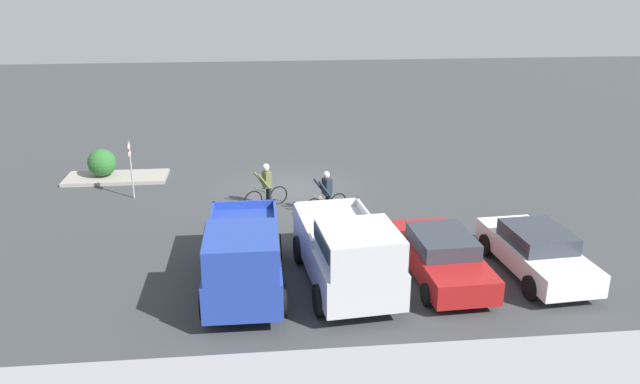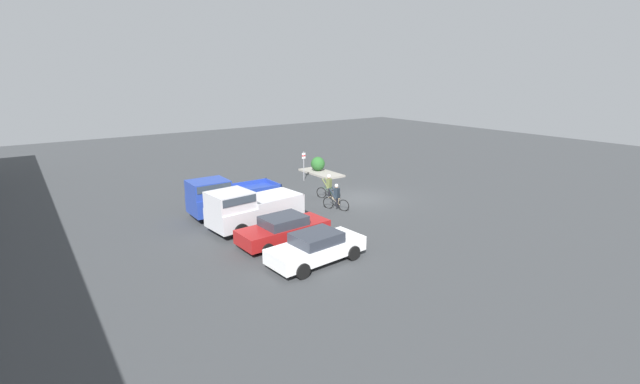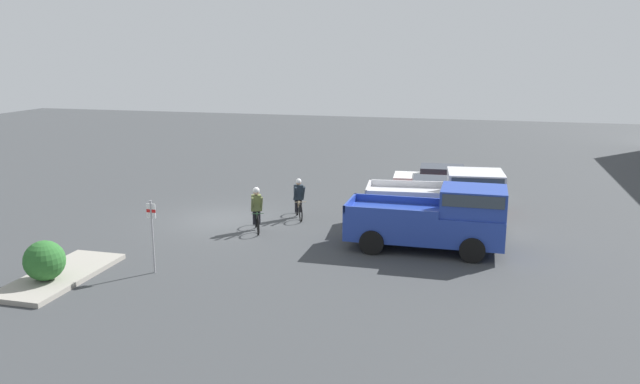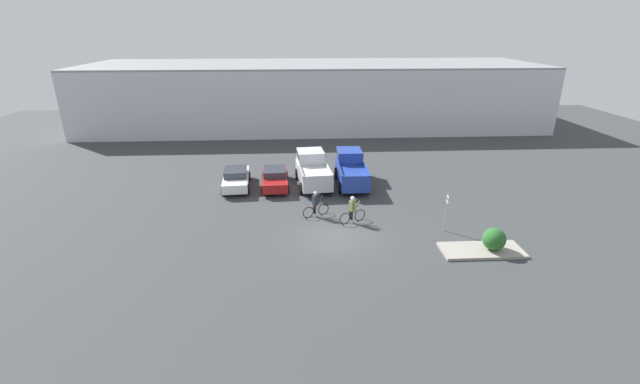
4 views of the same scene
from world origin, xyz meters
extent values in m
plane|color=#383A3D|center=(0.00, 0.00, 0.00)|extent=(80.00, 80.00, 0.00)
cube|color=silver|center=(0.00, 29.31, 3.40)|extent=(50.59, 14.62, 6.79)
cube|color=gray|center=(0.00, 29.31, 6.89)|extent=(50.59, 14.62, 0.20)
cube|color=white|center=(-6.54, 8.19, 0.61)|extent=(2.06, 4.56, 0.64)
cube|color=#2D333D|center=(-6.54, 8.19, 1.16)|extent=(1.71, 2.11, 0.46)
cylinder|color=black|center=(-7.51, 9.55, 0.34)|extent=(0.23, 0.68, 0.67)
cylinder|color=black|center=(-5.77, 9.68, 0.34)|extent=(0.23, 0.68, 0.67)
cylinder|color=black|center=(-7.31, 6.71, 0.34)|extent=(0.23, 0.68, 0.67)
cylinder|color=black|center=(-5.57, 6.84, 0.34)|extent=(0.23, 0.68, 0.67)
cube|color=maroon|center=(-3.74, 8.19, 0.59)|extent=(1.97, 4.63, 0.66)
cube|color=#2D333D|center=(-3.74, 8.19, 1.15)|extent=(1.67, 2.12, 0.45)
cylinder|color=black|center=(-4.68, 9.60, 0.30)|extent=(0.21, 0.61, 0.60)
cylinder|color=black|center=(-2.93, 9.68, 0.30)|extent=(0.21, 0.61, 0.60)
cylinder|color=black|center=(-4.55, 6.69, 0.30)|extent=(0.21, 0.61, 0.60)
cylinder|color=black|center=(-2.80, 6.77, 0.30)|extent=(0.21, 0.61, 0.60)
cube|color=silver|center=(-0.94, 8.23, 0.86)|extent=(2.57, 5.25, 0.98)
cube|color=silver|center=(-1.09, 9.75, 1.79)|extent=(2.11, 2.21, 0.89)
cube|color=#333D47|center=(-1.09, 9.75, 1.99)|extent=(2.15, 2.05, 0.39)
cube|color=silver|center=(-1.84, 7.13, 1.48)|extent=(0.37, 3.04, 0.25)
cube|color=silver|center=(0.16, 7.32, 1.48)|extent=(0.37, 3.04, 0.25)
cube|color=silver|center=(-0.70, 5.75, 1.48)|extent=(2.08, 0.28, 0.25)
cylinder|color=black|center=(-2.13, 9.70, 0.41)|extent=(0.30, 0.85, 0.83)
cylinder|color=black|center=(-0.05, 9.90, 0.41)|extent=(0.30, 0.85, 0.83)
cylinder|color=black|center=(-1.83, 6.57, 0.41)|extent=(0.30, 0.85, 0.83)
cylinder|color=black|center=(0.25, 6.77, 0.41)|extent=(0.30, 0.85, 0.83)
cube|color=#233D9E|center=(1.86, 8.16, 0.86)|extent=(1.97, 5.28, 0.98)
cube|color=#233D9E|center=(1.86, 9.75, 1.80)|extent=(1.81, 2.11, 0.90)
cube|color=#333D47|center=(1.86, 9.75, 2.00)|extent=(1.86, 1.94, 0.40)
cube|color=#233D9E|center=(0.92, 7.11, 1.48)|extent=(0.08, 3.17, 0.25)
cube|color=#233D9E|center=(2.80, 7.11, 1.48)|extent=(0.08, 3.17, 0.25)
cube|color=#233D9E|center=(1.86, 5.56, 1.48)|extent=(1.96, 0.08, 0.25)
cylinder|color=black|center=(0.88, 9.80, 0.41)|extent=(0.22, 0.83, 0.83)
cylinder|color=black|center=(2.84, 9.80, 0.41)|extent=(0.22, 0.83, 0.83)
cylinder|color=black|center=(0.88, 6.53, 0.41)|extent=(0.22, 0.83, 0.83)
cylinder|color=black|center=(2.84, 6.53, 0.41)|extent=(0.22, 0.83, 0.83)
torus|color=black|center=(1.61, 2.05, 0.34)|extent=(0.69, 0.36, 0.74)
torus|color=black|center=(0.65, 1.60, 0.34)|extent=(0.69, 0.36, 0.74)
cylinder|color=#2D5133|center=(1.13, 1.83, 0.52)|extent=(0.51, 0.26, 0.39)
cylinder|color=#2D5133|center=(1.13, 1.83, 0.73)|extent=(0.54, 0.28, 0.04)
cylinder|color=#2D5133|center=(0.96, 1.75, 0.52)|extent=(0.05, 0.05, 0.36)
cylinder|color=#2D5133|center=(1.49, 1.99, 0.76)|extent=(0.22, 0.43, 0.02)
cylinder|color=black|center=(0.99, 1.86, 0.48)|extent=(0.16, 0.16, 0.55)
cylinder|color=black|center=(1.07, 1.70, 0.48)|extent=(0.16, 0.16, 0.55)
cube|color=#5B6638|center=(1.08, 1.80, 1.06)|extent=(0.37, 0.43, 0.61)
cylinder|color=#5B6638|center=(1.20, 2.05, 1.06)|extent=(0.51, 0.30, 0.66)
cylinder|color=#5B6638|center=(1.34, 1.74, 1.06)|extent=(0.51, 0.30, 0.66)
sphere|color=tan|center=(1.10, 1.81, 1.48)|extent=(0.23, 0.23, 0.23)
sphere|color=silver|center=(1.10, 1.81, 1.54)|extent=(0.26, 0.26, 0.26)
torus|color=black|center=(-0.53, 3.07, 0.34)|extent=(0.69, 0.35, 0.73)
torus|color=black|center=(-1.49, 2.62, 0.34)|extent=(0.69, 0.35, 0.73)
cylinder|color=tan|center=(-1.01, 2.84, 0.52)|extent=(0.52, 0.26, 0.39)
cylinder|color=tan|center=(-1.01, 2.84, 0.73)|extent=(0.55, 0.28, 0.04)
cylinder|color=tan|center=(-1.18, 2.77, 0.52)|extent=(0.05, 0.05, 0.36)
cylinder|color=tan|center=(-0.65, 3.01, 0.75)|extent=(0.22, 0.43, 0.02)
cylinder|color=black|center=(-1.15, 2.88, 0.48)|extent=(0.16, 0.16, 0.54)
cylinder|color=black|center=(-1.07, 2.72, 0.48)|extent=(0.16, 0.16, 0.54)
cube|color=#1E2833|center=(-1.06, 2.82, 1.05)|extent=(0.37, 0.43, 0.60)
cylinder|color=#1E2833|center=(-0.94, 3.07, 1.05)|extent=(0.51, 0.30, 0.66)
cylinder|color=#1E2833|center=(-0.80, 2.76, 1.05)|extent=(0.51, 0.30, 0.66)
sphere|color=tan|center=(-1.04, 2.83, 1.46)|extent=(0.21, 0.21, 0.21)
sphere|color=silver|center=(-1.04, 2.83, 1.51)|extent=(0.23, 0.23, 0.23)
cylinder|color=#9E9EA3|center=(6.26, 0.37, 1.14)|extent=(0.06, 0.06, 2.29)
cube|color=white|center=(6.26, 0.37, 1.96)|extent=(0.03, 0.30, 0.45)
cube|color=red|center=(6.26, 0.37, 1.96)|extent=(0.04, 0.30, 0.10)
cube|color=gray|center=(7.42, -2.12, 0.07)|extent=(4.22, 1.79, 0.15)
sphere|color=#286028|center=(7.97, -2.17, 0.74)|extent=(1.18, 1.18, 1.18)
camera|label=1|loc=(1.36, 23.92, 8.27)|focal=35.00mm
camera|label=2|loc=(-20.74, 18.17, 8.04)|focal=24.00mm
camera|label=3|loc=(22.52, 9.88, 6.71)|focal=35.00mm
camera|label=4|loc=(-2.12, -21.26, 11.04)|focal=24.00mm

